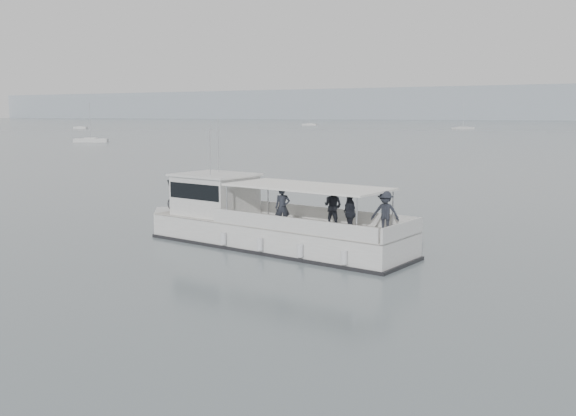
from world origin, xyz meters
The scene contains 2 objects.
ground centered at (0.00, 0.00, 0.00)m, with size 1400.00×1400.00×0.00m, color slate.
tour_boat centered at (-4.59, -1.93, 0.85)m, with size 12.53×4.45×5.21m.
Camera 1 is at (8.95, -23.23, 5.18)m, focal length 40.00 mm.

